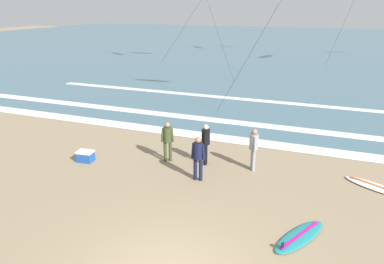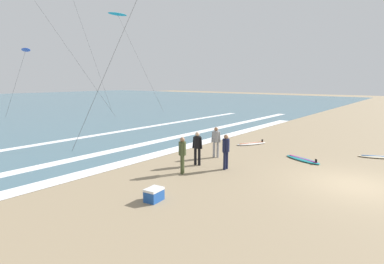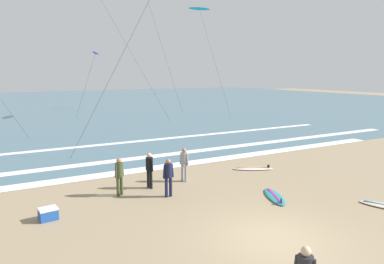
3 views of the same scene
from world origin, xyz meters
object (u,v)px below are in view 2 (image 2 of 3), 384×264
surfer_left_far (182,152)px  kite_cyan_mid_center (118,15)px  surfer_background_far (226,149)px  surfer_mid_group (197,145)px  surfboard_near_water (303,159)px  surfer_right_near (216,139)px  surfboard_left_pile (252,144)px  surfboard_foreground_flat (380,157)px  cooler_box (154,195)px  kite_blue_distant_high (26,50)px

surfer_left_far → kite_cyan_mid_center: kite_cyan_mid_center is taller
surfer_background_far → kite_cyan_mid_center: size_ratio=0.11×
surfer_mid_group → surfboard_near_water: surfer_mid_group is taller
surfer_right_near → kite_cyan_mid_center: (18.77, 30.34, 12.76)m
surfboard_left_pile → surfer_background_far: bearing=-164.0°
surfer_mid_group → surfboard_foreground_flat: (6.97, -6.68, -0.91)m
surfer_background_far → surfboard_left_pile: size_ratio=0.75×
surfer_background_far → surfer_right_near: bearing=44.9°
surfer_mid_group → surfer_left_far: size_ratio=1.00×
surfer_left_far → surfboard_near_water: size_ratio=0.74×
cooler_box → surfer_background_far: bearing=1.2°
surfer_right_near → surfboard_foreground_flat: bearing=-52.9°
surfer_right_near → surfer_left_far: (-3.28, -0.44, 0.00)m
surfer_right_near → kite_blue_distant_high: bearing=83.2°
surfer_right_near → kite_cyan_mid_center: size_ratio=0.11×
surfer_left_far → surfboard_foreground_flat: size_ratio=0.74×
surfboard_near_water → surfboard_left_pile: 4.38m
surfer_mid_group → surfer_background_far: bearing=-80.7°
cooler_box → surfer_right_near: bearing=15.0°
surfer_right_near → surfer_mid_group: bearing=-175.4°
surfer_background_far → surfer_left_far: bearing=146.3°
surfer_left_far → surfboard_foreground_flat: 10.62m
surfboard_near_water → surfer_right_near: bearing=119.6°
surfboard_near_water → surfboard_left_pile: bearing=62.6°
surfboard_left_pile → cooler_box: size_ratio=3.24×
surfer_background_far → cooler_box: 4.75m
surfboard_left_pile → cooler_box: 10.60m
surfboard_near_water → kite_cyan_mid_center: size_ratio=0.15×
surfer_background_far → surfboard_left_pile: (5.76, 1.65, -0.91)m
surfer_mid_group → cooler_box: surfer_mid_group is taller
surfer_left_far → cooler_box: bearing=-157.5°
surfer_background_far → cooler_box: bearing=-178.8°
surfer_mid_group → cooler_box: (-4.45, -1.53, -0.74)m
surfer_left_far → surfboard_left_pile: bearing=4.0°
surfer_right_near → surfboard_near_water: surfer_right_near is taller
kite_cyan_mid_center → surfboard_foreground_flat: bearing=-110.1°
surfer_mid_group → surfboard_near_water: bearing=-42.7°
surfboard_near_water → kite_cyan_mid_center: (16.61, 34.15, 13.67)m
surfer_left_far → surfboard_foreground_flat: bearing=-37.1°
surfer_right_near → kite_cyan_mid_center: bearing=58.3°
surfboard_foreground_flat → surfboard_near_water: (-2.99, 3.01, 0.00)m
surfer_background_far → kite_cyan_mid_center: (20.35, 31.91, 12.76)m
surfer_left_far → kite_blue_distant_high: (6.51, 27.55, 6.27)m
surfboard_left_pile → kite_blue_distant_high: size_ratio=0.29×
surfer_background_far → kite_cyan_mid_center: 39.94m
surfboard_near_water → kite_cyan_mid_center: 40.36m
kite_cyan_mid_center → kite_blue_distant_high: size_ratio=1.88×
surfer_mid_group → kite_cyan_mid_center: size_ratio=0.11×
surfer_right_near → surfboard_foreground_flat: size_ratio=0.74×
surfer_mid_group → surfer_left_far: (-1.46, -0.29, 0.00)m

